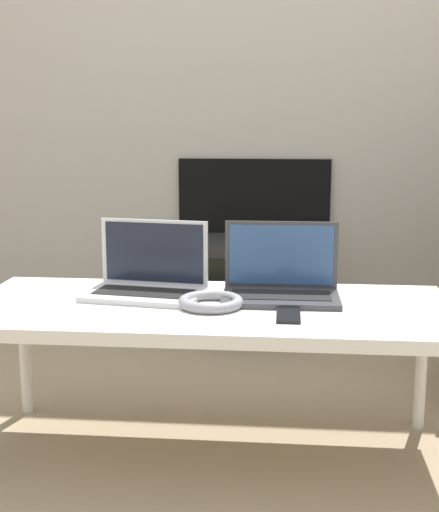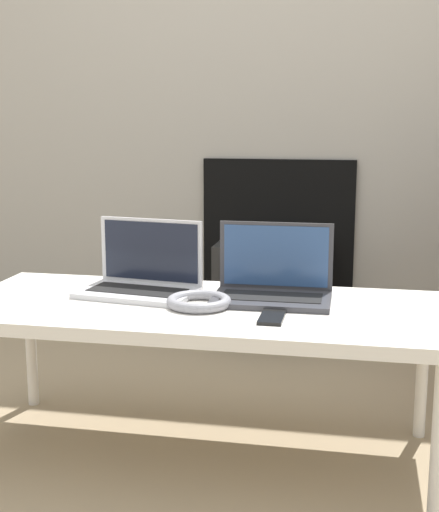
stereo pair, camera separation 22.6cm
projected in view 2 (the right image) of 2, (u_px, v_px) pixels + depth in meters
The scene contains 7 objects.
wall_back at pixel (270, 45), 3.24m from camera, with size 7.00×0.08×2.60m.
table at pixel (199, 316), 2.00m from camera, with size 1.35×0.57×0.45m.
laptop_left at pixel (143, 277), 2.11m from camera, with size 0.36×0.25×0.21m.
laptop_right at pixel (273, 283), 2.04m from camera, with size 0.33×0.21×0.21m.
headphones at pixel (199, 301), 1.96m from camera, with size 0.18×0.18×0.03m.
phone at pixel (272, 317), 1.85m from camera, with size 0.06×0.13×0.01m.
tv at pixel (272, 287), 3.19m from camera, with size 0.47×0.41×0.42m.
Camera 2 is at (0.43, -1.51, 0.97)m, focal length 50.00 mm.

